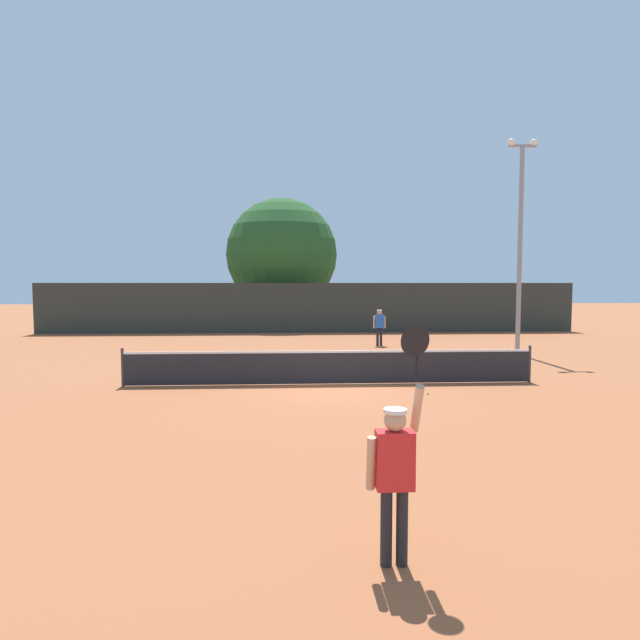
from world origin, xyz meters
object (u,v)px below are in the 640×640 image
Objects in this scene: light_pole at (520,234)px; parked_car_near at (202,313)px; player_receiving at (379,324)px; large_tree at (282,254)px; tennis_ball at (428,393)px; player_serving at (396,462)px.

light_pole is 1.97× the size of parked_car_near.
player_receiving is 12.78m from large_tree.
large_tree is at bearing 100.54° from tennis_ball.
player_receiving is at bearing -58.05° from parked_car_near.
player_serving reaches higher than tennis_ball.
parked_car_near is at bearing 153.24° from large_tree.
large_tree is (-9.68, 14.64, -0.06)m from light_pole.
parked_car_near is (-9.89, 24.97, 0.74)m from tennis_ball.
tennis_ball is (-0.53, -10.75, -0.98)m from player_receiving.
player_serving is 36.05× the size of tennis_ball.
player_receiving is 0.38× the size of parked_car_near.
large_tree is at bearing -31.05° from parked_car_near.
large_tree reaches higher than player_receiving.
tennis_ball is at bearing -126.95° from light_pole.
light_pole is at bearing -52.92° from parked_car_near.
player_serving is 1.49× the size of player_receiving.
large_tree is (-4.64, 11.30, 3.76)m from player_receiving.
parked_car_near is at bearing 131.38° from light_pole.
parked_car_near is (-5.79, 2.92, -3.99)m from large_tree.
player_serving is 19.17m from player_receiving.
parked_car_near is at bearing 111.60° from tennis_ball.
parked_car_near reaches higher than tennis_ball.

